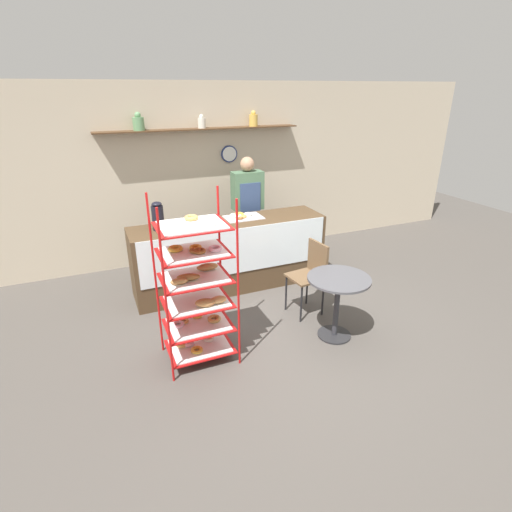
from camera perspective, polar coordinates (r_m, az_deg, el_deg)
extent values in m
plane|color=#4C4742|center=(4.59, 2.45, -11.61)|extent=(14.00, 14.00, 0.00)
cube|color=beige|center=(6.41, -7.83, 11.49)|extent=(10.00, 0.06, 2.70)
cube|color=#4C331E|center=(6.17, -7.79, 17.55)|extent=(3.03, 0.24, 0.02)
cylinder|color=#669966|center=(5.99, -16.43, 17.65)|extent=(0.15, 0.15, 0.18)
sphere|color=#669966|center=(5.98, -16.56, 18.74)|extent=(0.09, 0.09, 0.09)
cylinder|color=silver|center=(6.17, -7.76, 18.30)|extent=(0.11, 0.11, 0.14)
sphere|color=silver|center=(6.16, -7.81, 19.15)|extent=(0.06, 0.06, 0.06)
cylinder|color=gold|center=(6.43, -0.38, 18.81)|extent=(0.13, 0.13, 0.17)
sphere|color=gold|center=(6.43, -0.38, 19.77)|extent=(0.07, 0.07, 0.07)
cylinder|color=navy|center=(6.45, -3.86, 14.34)|extent=(0.26, 0.03, 0.26)
cylinder|color=white|center=(6.43, -3.80, 14.32)|extent=(0.22, 0.00, 0.22)
cube|color=#4C3823|center=(5.50, -3.72, 0.18)|extent=(2.63, 0.62, 0.96)
cube|color=silver|center=(5.16, -2.58, 0.69)|extent=(2.52, 0.01, 0.61)
cylinder|color=#B71414|center=(3.61, -12.72, -6.45)|extent=(0.02, 0.02, 1.72)
cylinder|color=#B71414|center=(3.77, -2.55, -4.60)|extent=(0.02, 0.02, 1.72)
cylinder|color=#B71414|center=(4.08, -14.18, -3.05)|extent=(0.02, 0.02, 1.72)
cylinder|color=#B71414|center=(4.21, -5.09, -1.54)|extent=(0.02, 0.02, 1.72)
cube|color=#B71414|center=(4.28, -8.01, -12.70)|extent=(0.65, 0.51, 0.01)
cube|color=white|center=(4.28, -8.02, -12.57)|extent=(0.58, 0.45, 0.01)
torus|color=gold|center=(4.35, -6.91, -11.43)|extent=(0.12, 0.12, 0.03)
torus|color=#EAB2C1|center=(4.29, -9.64, -12.18)|extent=(0.11, 0.11, 0.04)
torus|color=gold|center=(4.18, -8.45, -13.13)|extent=(0.12, 0.12, 0.04)
torus|color=tan|center=(4.30, -10.54, -12.18)|extent=(0.13, 0.13, 0.04)
torus|color=silver|center=(4.34, -6.76, -11.56)|extent=(0.12, 0.12, 0.03)
cube|color=#B71414|center=(4.14, -8.21, -9.73)|extent=(0.65, 0.51, 0.01)
cube|color=white|center=(4.13, -8.22, -9.59)|extent=(0.58, 0.45, 0.01)
torus|color=tan|center=(4.16, -10.30, -9.12)|extent=(0.10, 0.10, 0.03)
torus|color=#EAB2C1|center=(4.12, -11.03, -9.56)|extent=(0.12, 0.12, 0.03)
torus|color=gold|center=(4.24, -8.43, -8.35)|extent=(0.11, 0.11, 0.03)
torus|color=tan|center=(4.15, -5.99, -8.91)|extent=(0.14, 0.14, 0.04)
cube|color=#B71414|center=(4.00, -8.42, -6.55)|extent=(0.65, 0.51, 0.01)
cube|color=white|center=(4.00, -8.43, -6.40)|extent=(0.58, 0.45, 0.01)
ellipsoid|color=tan|center=(3.91, -5.39, -6.22)|extent=(0.16, 0.09, 0.07)
ellipsoid|color=#B27F47|center=(3.87, -7.27, -6.62)|extent=(0.21, 0.15, 0.08)
cube|color=#B71414|center=(3.88, -8.65, -3.15)|extent=(0.65, 0.51, 0.01)
cube|color=white|center=(3.88, -8.66, -2.99)|extent=(0.58, 0.45, 0.01)
ellipsoid|color=#B27F47|center=(3.74, -10.91, -3.56)|extent=(0.17, 0.08, 0.06)
ellipsoid|color=#B27F47|center=(3.98, -6.97, -1.54)|extent=(0.22, 0.11, 0.07)
ellipsoid|color=olive|center=(3.79, -9.63, -2.99)|extent=(0.23, 0.13, 0.07)
cube|color=#B71414|center=(3.77, -8.88, 0.45)|extent=(0.65, 0.51, 0.01)
cube|color=white|center=(3.77, -8.89, 0.62)|extent=(0.58, 0.45, 0.01)
torus|color=gold|center=(3.80, -11.43, 1.04)|extent=(0.14, 0.14, 0.04)
torus|color=brown|center=(3.71, -8.10, 0.71)|extent=(0.12, 0.12, 0.03)
torus|color=brown|center=(3.73, -8.65, 0.78)|extent=(0.11, 0.11, 0.03)
torus|color=gold|center=(3.80, -8.63, 1.22)|extent=(0.12, 0.12, 0.03)
torus|color=#EAB2C1|center=(3.75, -5.85, 1.07)|extent=(0.13, 0.13, 0.04)
cube|color=#B71414|center=(3.68, -9.13, 4.24)|extent=(0.65, 0.51, 0.01)
cube|color=white|center=(3.68, -9.14, 4.42)|extent=(0.58, 0.45, 0.01)
torus|color=tan|center=(3.80, -9.24, 5.42)|extent=(0.13, 0.13, 0.04)
torus|color=silver|center=(3.62, -6.47, 4.62)|extent=(0.13, 0.13, 0.03)
cube|color=#282833|center=(6.18, -1.18, 2.65)|extent=(0.27, 0.19, 0.92)
cube|color=#4C7051|center=(5.96, -1.24, 9.32)|extent=(0.45, 0.22, 0.56)
cube|color=#334770|center=(5.89, -0.80, 8.13)|extent=(0.32, 0.01, 0.47)
sphere|color=tan|center=(5.89, -1.27, 13.01)|extent=(0.21, 0.21, 0.21)
cylinder|color=#262628|center=(4.71, 11.09, -10.96)|extent=(0.37, 0.37, 0.02)
cylinder|color=#333338|center=(4.52, 11.42, -7.24)|extent=(0.06, 0.06, 0.69)
cylinder|color=#4C4C51|center=(4.36, 11.79, -3.19)|extent=(0.68, 0.68, 0.02)
cylinder|color=black|center=(5.01, 4.32, -5.27)|extent=(0.02, 0.02, 0.48)
cylinder|color=black|center=(4.78, 6.48, -6.84)|extent=(0.02, 0.02, 0.48)
cylinder|color=black|center=(5.18, 7.30, -4.41)|extent=(0.02, 0.02, 0.48)
cylinder|color=black|center=(4.95, 9.53, -5.87)|extent=(0.02, 0.02, 0.48)
cube|color=brown|center=(4.86, 7.05, -2.97)|extent=(0.42, 0.42, 0.03)
cube|color=brown|center=(4.87, 8.83, -0.26)|extent=(0.07, 0.36, 0.40)
cylinder|color=black|center=(5.11, -13.84, 5.31)|extent=(0.15, 0.15, 0.31)
ellipsoid|color=black|center=(5.07, -14.02, 7.20)|extent=(0.12, 0.12, 0.06)
cube|color=silver|center=(5.48, -1.79, 5.54)|extent=(0.51, 0.34, 0.01)
torus|color=silver|center=(5.51, -3.17, 5.84)|extent=(0.12, 0.12, 0.03)
torus|color=silver|center=(5.56, -1.15, 6.01)|extent=(0.12, 0.12, 0.03)
torus|color=gold|center=(5.54, -2.44, 5.99)|extent=(0.13, 0.13, 0.04)
torus|color=silver|center=(5.47, -2.74, 5.73)|extent=(0.13, 0.13, 0.04)
torus|color=tan|center=(5.45, -1.92, 5.66)|extent=(0.11, 0.11, 0.03)
torus|color=brown|center=(5.40, -2.34, 5.46)|extent=(0.10, 0.10, 0.03)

